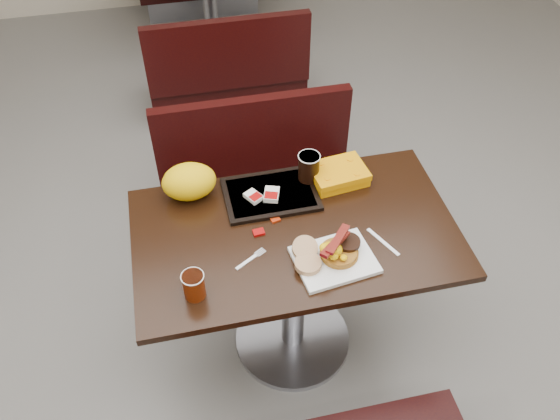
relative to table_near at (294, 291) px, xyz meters
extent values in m
cube|color=gray|center=(0.00, 0.00, -0.38)|extent=(6.00, 7.00, 0.01)
cube|color=white|center=(0.10, -0.17, 0.38)|extent=(0.30, 0.25, 0.02)
cylinder|color=#A76F1B|center=(0.12, -0.16, 0.41)|extent=(0.17, 0.17, 0.03)
cylinder|color=black|center=(0.16, -0.14, 0.43)|extent=(0.09, 0.09, 0.01)
ellipsoid|color=#E4B804|center=(0.10, -0.18, 0.44)|extent=(0.11, 0.10, 0.05)
cylinder|color=tan|center=(0.00, -0.18, 0.40)|extent=(0.11, 0.11, 0.02)
cylinder|color=tan|center=(0.00, -0.12, 0.41)|extent=(0.09, 0.10, 0.05)
cylinder|color=#912305|center=(-0.40, -0.21, 0.43)|extent=(0.09, 0.09, 0.10)
cube|color=white|center=(0.30, -0.12, 0.38)|extent=(0.08, 0.15, 0.00)
cube|color=#9F2206|center=(-0.06, 0.07, 0.38)|extent=(0.04, 0.03, 0.01)
cube|color=#8C0504|center=(-0.14, 0.02, 0.38)|extent=(0.04, 0.04, 0.01)
cube|color=black|center=(-0.05, 0.20, 0.38)|extent=(0.36, 0.26, 0.02)
cube|color=silver|center=(-0.12, 0.19, 0.40)|extent=(0.08, 0.08, 0.02)
cube|color=silver|center=(-0.05, 0.18, 0.40)|extent=(0.08, 0.09, 0.02)
cylinder|color=black|center=(0.11, 0.25, 0.45)|extent=(0.10, 0.10, 0.11)
cube|color=orange|center=(0.23, 0.23, 0.40)|extent=(0.24, 0.19, 0.06)
ellipsoid|color=yellow|center=(-0.36, 0.27, 0.45)|extent=(0.22, 0.16, 0.15)
camera|label=1|loc=(-0.37, -1.41, 1.98)|focal=37.50mm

